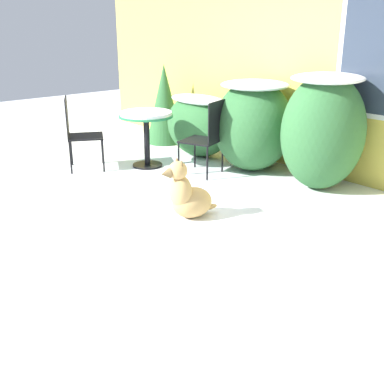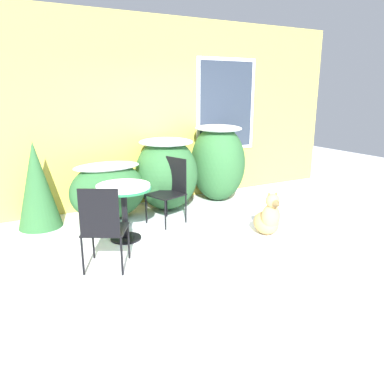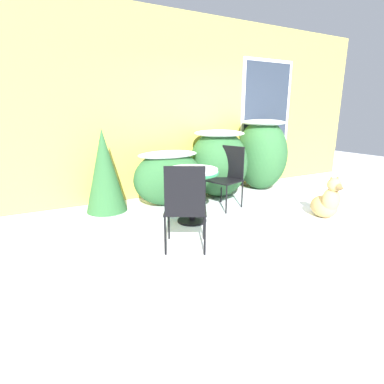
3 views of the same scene
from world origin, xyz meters
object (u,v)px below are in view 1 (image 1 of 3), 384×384
patio_chair_far_side (78,131)px  dog (188,196)px  patio_table (146,122)px  patio_chair_near_table (207,135)px

patio_chair_far_side → dog: size_ratio=1.52×
patio_table → dog: (1.81, -0.80, -0.39)m
patio_chair_far_side → dog: bearing=-151.6°
patio_chair_near_table → dog: 1.54m
patio_table → patio_chair_far_side: patio_chair_far_side is taller
patio_table → patio_chair_near_table: (0.85, 0.36, -0.09)m
patio_chair_near_table → patio_chair_far_side: size_ratio=1.00×
patio_table → dog: patio_table is taller
patio_table → dog: 2.02m
patio_table → patio_chair_near_table: 0.92m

